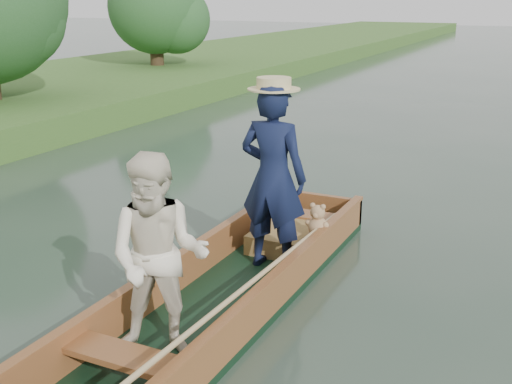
% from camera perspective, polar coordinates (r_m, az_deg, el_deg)
% --- Properties ---
extents(ground, '(120.00, 120.00, 0.00)m').
position_cam_1_polar(ground, '(6.26, -2.43, -9.81)').
color(ground, '#283D30').
rests_on(ground, ground).
extents(trees_far, '(21.70, 11.21, 4.60)m').
position_cam_1_polar(trees_far, '(13.45, 0.46, 15.57)').
color(trees_far, '#47331E').
rests_on(trees_far, ground).
extents(punt, '(1.12, 5.00, 2.05)m').
position_cam_1_polar(punt, '(5.94, -2.42, -4.42)').
color(punt, black).
rests_on(punt, ground).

